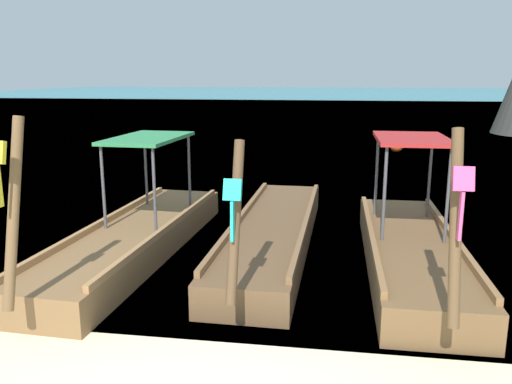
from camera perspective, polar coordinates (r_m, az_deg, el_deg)
sea_water at (r=65.41m, az=7.75°, el=9.97°), size 120.00×120.00×0.00m
longtail_boat_yellow_ribbon at (r=9.11m, az=-13.05°, el=-4.73°), size 1.58×6.24×2.56m
longtail_boat_turquoise_ribbon at (r=9.25m, az=1.87°, el=-4.54°), size 1.38×6.57×2.27m
longtail_boat_pink_ribbon at (r=8.56m, az=16.52°, el=-5.99°), size 1.34×5.61×2.47m
mooring_buoy_near at (r=21.29m, az=15.07°, el=4.87°), size 0.49×0.49×0.49m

